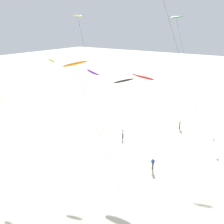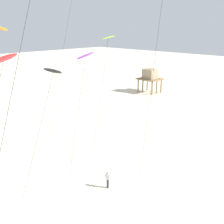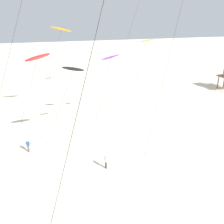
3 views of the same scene
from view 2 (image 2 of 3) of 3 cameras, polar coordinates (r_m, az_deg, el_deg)
name	(u,v)px [view 2 (image 2 of 3)]	position (r m, az deg, el deg)	size (l,w,h in m)	color
ground_plane	(18,217)	(25.93, -17.82, -18.92)	(260.00, 260.00, 0.00)	beige
kite_black	(53,72)	(26.19, -11.38, 7.70)	(2.08, 6.25, 11.47)	black
kite_red	(3,60)	(25.49, -20.41, 9.52)	(1.79, 5.95, 12.58)	red
kite_purple	(85,57)	(29.65, -5.24, 10.60)	(1.15, 4.27, 12.25)	purple
kite_lime	(108,41)	(35.11, -0.81, 13.70)	(1.18, 4.40, 13.55)	#8CD833
kite_flyer_furthest	(108,179)	(28.05, -0.83, -12.94)	(0.70, 0.69, 1.67)	#33333D
stilt_house	(150,76)	(66.30, 7.39, 6.99)	(4.90, 4.14, 5.27)	#846647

